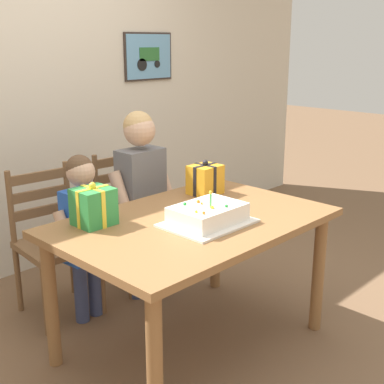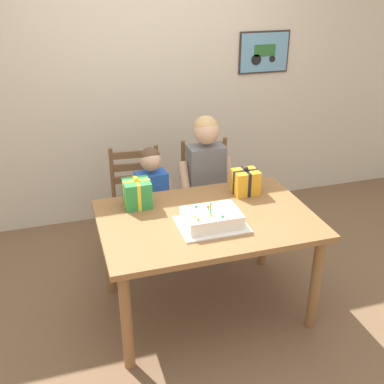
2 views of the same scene
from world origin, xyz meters
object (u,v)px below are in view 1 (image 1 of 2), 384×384
(chair_right, at_px, (132,218))
(child_older, at_px, (141,187))
(dining_table, at_px, (193,236))
(gift_box_red_large, at_px, (94,206))
(birthday_cake, at_px, (208,215))
(child_younger, at_px, (84,222))
(chair_left, at_px, (54,241))
(gift_box_beside_cake, at_px, (205,179))

(chair_right, xyz_separation_m, child_older, (-0.10, -0.23, 0.29))
(chair_right, bearing_deg, dining_table, -109.34)
(dining_table, bearing_deg, gift_box_red_large, 144.02)
(birthday_cake, distance_m, child_younger, 0.84)
(gift_box_red_large, height_order, child_older, child_older)
(birthday_cake, bearing_deg, dining_table, 85.99)
(child_younger, bearing_deg, chair_left, 108.87)
(chair_right, relative_size, child_older, 0.74)
(dining_table, xyz_separation_m, child_older, (0.22, 0.67, 0.10))
(gift_box_beside_cake, bearing_deg, child_younger, 147.06)
(birthday_cake, xyz_separation_m, chair_right, (0.32, 1.01, -0.34))
(gift_box_red_large, distance_m, child_younger, 0.47)
(chair_right, bearing_deg, chair_left, -180.00)
(child_older, bearing_deg, child_younger, 179.94)
(gift_box_red_large, bearing_deg, child_older, 30.55)
(gift_box_beside_cake, xyz_separation_m, chair_right, (-0.07, 0.63, -0.38))
(child_older, bearing_deg, chair_right, 66.40)
(dining_table, height_order, gift_box_beside_cake, gift_box_beside_cake)
(gift_box_beside_cake, height_order, child_younger, child_younger)
(chair_left, relative_size, child_older, 0.74)
(chair_left, bearing_deg, dining_table, -71.01)
(dining_table, height_order, child_younger, child_younger)
(dining_table, distance_m, child_older, 0.71)
(dining_table, distance_m, chair_right, 0.97)
(gift_box_beside_cake, relative_size, chair_left, 0.23)
(chair_right, height_order, child_younger, child_younger)
(birthday_cake, relative_size, gift_box_beside_cake, 2.05)
(gift_box_beside_cake, height_order, chair_right, gift_box_beside_cake)
(gift_box_red_large, bearing_deg, gift_box_beside_cake, -2.10)
(gift_box_red_large, distance_m, chair_right, 1.02)
(gift_box_beside_cake, bearing_deg, chair_right, 96.54)
(birthday_cake, bearing_deg, child_older, 74.08)
(chair_right, relative_size, child_younger, 0.89)
(chair_left, relative_size, chair_right, 1.00)
(birthday_cake, distance_m, gift_box_beside_cake, 0.55)
(birthday_cake, height_order, gift_box_beside_cake, gift_box_beside_cake)
(gift_box_red_large, xyz_separation_m, child_older, (0.63, 0.37, -0.10))
(child_older, height_order, child_younger, child_older)
(chair_left, xyz_separation_m, chair_right, (0.63, 0.00, 0.00))
(dining_table, distance_m, gift_box_red_large, 0.55)
(chair_left, height_order, chair_right, same)
(gift_box_red_large, xyz_separation_m, gift_box_beside_cake, (0.80, -0.03, -0.01))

